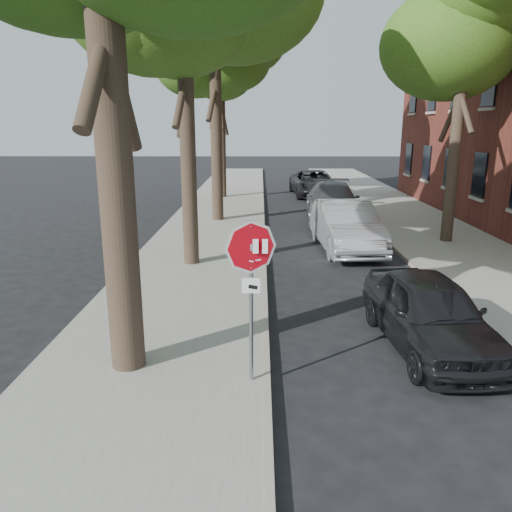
{
  "coord_description": "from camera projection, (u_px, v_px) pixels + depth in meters",
  "views": [
    {
      "loc": [
        -0.56,
        -7.24,
        4.09
      ],
      "look_at": [
        -0.63,
        0.47,
        2.05
      ],
      "focal_mm": 35.0,
      "sensor_mm": 36.0,
      "label": 1
    }
  ],
  "objects": [
    {
      "name": "ground",
      "position": [
        295.0,
        386.0,
        8.04
      ],
      "size": [
        120.0,
        120.0,
        0.0
      ],
      "primitive_type": "plane",
      "color": "black",
      "rests_on": "ground"
    },
    {
      "name": "car_a",
      "position": [
        430.0,
        312.0,
        9.29
      ],
      "size": [
        1.96,
        4.2,
        1.39
      ],
      "primitive_type": "imported",
      "rotation": [
        0.0,
        0.0,
        0.08
      ],
      "color": "black",
      "rests_on": "ground"
    },
    {
      "name": "tree_mid_b",
      "position": [
        214.0,
        22.0,
        19.67
      ],
      "size": [
        5.88,
        5.46,
        10.36
      ],
      "color": "black",
      "rests_on": "sidewalk_left"
    },
    {
      "name": "car_c",
      "position": [
        332.0,
        202.0,
        21.94
      ],
      "size": [
        2.64,
        5.66,
        1.6
      ],
      "primitive_type": "imported",
      "rotation": [
        0.0,
        0.0,
        -0.07
      ],
      "color": "#46454A",
      "rests_on": "ground"
    },
    {
      "name": "stop_sign",
      "position": [
        251.0,
        271.0,
        7.53
      ],
      "size": [
        0.76,
        0.34,
        2.61
      ],
      "color": "gray",
      "rests_on": "sidewalk_left"
    },
    {
      "name": "tree_far",
      "position": [
        221.0,
        64.0,
        26.63
      ],
      "size": [
        5.29,
        4.91,
        9.33
      ],
      "color": "black",
      "rests_on": "sidewalk_left"
    },
    {
      "name": "curb_right",
      "position": [
        375.0,
        230.0,
        19.59
      ],
      "size": [
        0.12,
        55.0,
        0.13
      ],
      "primitive_type": "cube",
      "color": "#9E9384",
      "rests_on": "ground"
    },
    {
      "name": "car_b",
      "position": [
        346.0,
        226.0,
        16.63
      ],
      "size": [
        1.99,
        4.97,
        1.61
      ],
      "primitive_type": "imported",
      "rotation": [
        0.0,
        0.0,
        0.06
      ],
      "color": "#AFB1B8",
      "rests_on": "ground"
    },
    {
      "name": "curb_left",
      "position": [
        263.0,
        230.0,
        19.63
      ],
      "size": [
        0.12,
        55.0,
        0.13
      ],
      "primitive_type": "cube",
      "color": "#9E9384",
      "rests_on": "ground"
    },
    {
      "name": "sidewalk_right",
      "position": [
        427.0,
        230.0,
        19.57
      ],
      "size": [
        4.0,
        55.0,
        0.12
      ],
      "primitive_type": "cube",
      "color": "gray",
      "rests_on": "ground"
    },
    {
      "name": "tree_right",
      "position": [
        465.0,
        23.0,
        15.92
      ],
      "size": [
        5.29,
        4.91,
        9.33
      ],
      "color": "black",
      "rests_on": "sidewalk_right"
    },
    {
      "name": "car_d",
      "position": [
        314.0,
        183.0,
        29.23
      ],
      "size": [
        2.76,
        5.47,
        1.48
      ],
      "primitive_type": "imported",
      "rotation": [
        0.0,
        0.0,
        0.06
      ],
      "color": "black",
      "rests_on": "ground"
    },
    {
      "name": "sidewalk_left",
      "position": [
        211.0,
        230.0,
        19.65
      ],
      "size": [
        4.0,
        55.0,
        0.12
      ],
      "primitive_type": "cube",
      "color": "gray",
      "rests_on": "ground"
    }
  ]
}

